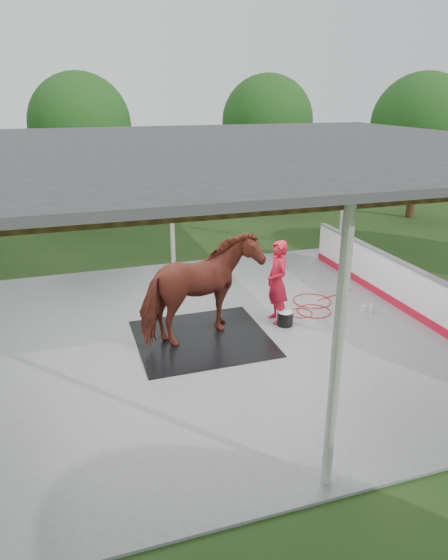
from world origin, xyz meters
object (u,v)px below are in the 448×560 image
object	(u,v)px
dasher_board	(401,286)
wash_bucket	(285,318)
horse	(201,290)
handler	(277,282)

from	to	relation	value
dasher_board	wash_bucket	size ratio (longest dim) A/B	22.16
horse	dasher_board	bearing A→B (deg)	-110.15
dasher_board	handler	distance (m)	3.23
horse	wash_bucket	xyz separation A→B (m)	(1.96, 0.07, -0.96)
horse	handler	bearing A→B (deg)	-101.49
horse	wash_bucket	distance (m)	2.19
dasher_board	horse	distance (m)	5.10
dasher_board	horse	size ratio (longest dim) A/B	3.05
dasher_board	wash_bucket	distance (m)	3.12
horse	wash_bucket	world-z (taller)	horse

